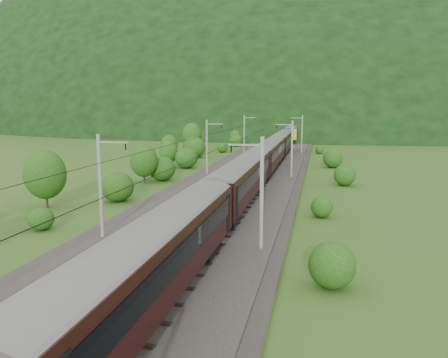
# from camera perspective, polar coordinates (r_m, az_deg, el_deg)

# --- Properties ---
(ground) EXTENTS (600.00, 600.00, 0.00)m
(ground) POSITION_cam_1_polar(r_m,az_deg,el_deg) (33.29, -5.93, -8.69)
(ground) COLOR #325A1C
(ground) RESTS_ON ground
(railbed) EXTENTS (14.00, 220.00, 0.30)m
(railbed) POSITION_cam_1_polar(r_m,az_deg,el_deg) (42.47, -1.67, -4.38)
(railbed) COLOR #38332D
(railbed) RESTS_ON ground
(track_left) EXTENTS (2.40, 220.00, 0.27)m
(track_left) POSITION_cam_1_polar(r_m,az_deg,el_deg) (43.05, -4.78, -3.91)
(track_left) COLOR brown
(track_left) RESTS_ON railbed
(track_right) EXTENTS (2.40, 220.00, 0.27)m
(track_right) POSITION_cam_1_polar(r_m,az_deg,el_deg) (41.91, 1.52, -4.26)
(track_right) COLOR brown
(track_right) RESTS_ON railbed
(catenary_left) EXTENTS (2.54, 192.28, 8.00)m
(catenary_left) POSITION_cam_1_polar(r_m,az_deg,el_deg) (64.31, -2.19, 4.35)
(catenary_left) COLOR gray
(catenary_left) RESTS_ON railbed
(catenary_right) EXTENTS (2.54, 192.28, 8.00)m
(catenary_right) POSITION_cam_1_polar(r_m,az_deg,el_deg) (62.35, 8.79, 4.08)
(catenary_right) COLOR gray
(catenary_right) RESTS_ON railbed
(overhead_wires) EXTENTS (4.83, 198.00, 0.03)m
(overhead_wires) POSITION_cam_1_polar(r_m,az_deg,el_deg) (41.33, -1.72, 5.01)
(overhead_wires) COLOR black
(overhead_wires) RESTS_ON ground
(mountain_main) EXTENTS (504.00, 360.00, 244.00)m
(mountain_main) POSITION_cam_1_polar(r_m,az_deg,el_deg) (290.30, 10.59, 7.45)
(mountain_main) COLOR black
(mountain_main) RESTS_ON ground
(mountain_ridge) EXTENTS (336.00, 280.00, 132.00)m
(mountain_ridge) POSITION_cam_1_polar(r_m,az_deg,el_deg) (354.82, -9.11, 7.87)
(mountain_ridge) COLOR black
(mountain_ridge) RESTS_ON ground
(train) EXTENTS (3.10, 172.92, 5.40)m
(train) POSITION_cam_1_polar(r_m,az_deg,el_deg) (43.72, 2.18, 0.72)
(train) COLOR black
(train) RESTS_ON ground
(hazard_post_near) EXTENTS (0.14, 0.14, 1.30)m
(hazard_post_near) POSITION_cam_1_polar(r_m,az_deg,el_deg) (91.21, 6.01, 3.64)
(hazard_post_near) COLOR red
(hazard_post_near) RESTS_ON railbed
(hazard_post_far) EXTENTS (0.17, 0.17, 1.59)m
(hazard_post_far) POSITION_cam_1_polar(r_m,az_deg,el_deg) (54.25, 1.73, -0.27)
(hazard_post_far) COLOR red
(hazard_post_far) RESTS_ON railbed
(signal) EXTENTS (0.26, 0.26, 2.33)m
(signal) POSITION_cam_1_polar(r_m,az_deg,el_deg) (100.38, 4.89, 4.62)
(signal) COLOR black
(signal) RESTS_ON railbed
(vegetation_left) EXTENTS (11.79, 142.83, 7.08)m
(vegetation_left) POSITION_cam_1_polar(r_m,az_deg,el_deg) (60.31, -11.82, 2.02)
(vegetation_left) COLOR #1B4713
(vegetation_left) RESTS_ON ground
(vegetation_right) EXTENTS (5.71, 110.44, 2.92)m
(vegetation_right) POSITION_cam_1_polar(r_m,az_deg,el_deg) (51.21, 14.38, -1.03)
(vegetation_right) COLOR #1B4713
(vegetation_right) RESTS_ON ground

